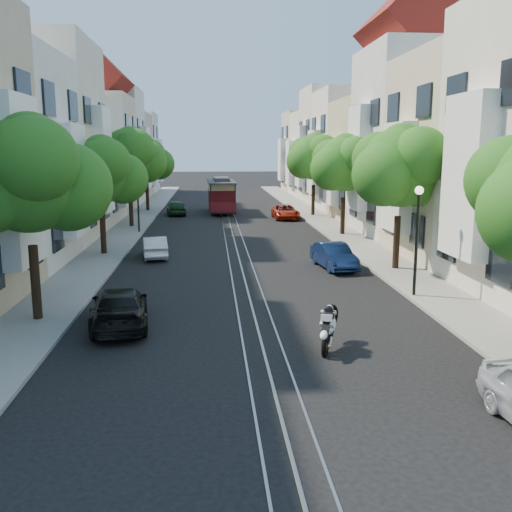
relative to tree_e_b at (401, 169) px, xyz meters
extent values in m
plane|color=black|center=(-7.26, 19.02, -4.73)|extent=(200.00, 200.00, 0.00)
cube|color=gray|center=(-0.01, 19.02, -4.67)|extent=(2.50, 80.00, 0.12)
cube|color=gray|center=(-14.51, 19.02, -4.67)|extent=(2.50, 80.00, 0.12)
cube|color=gray|center=(-7.81, 19.02, -4.72)|extent=(0.06, 80.00, 0.02)
cube|color=gray|center=(-7.26, 19.02, -4.72)|extent=(0.06, 80.00, 0.02)
cube|color=gray|center=(-6.71, 19.02, -4.72)|extent=(0.06, 80.00, 0.02)
cube|color=tan|center=(-7.26, 19.02, -4.73)|extent=(0.08, 80.00, 0.01)
cube|color=white|center=(0.94, -4.98, -0.11)|extent=(0.90, 3.04, 6.05)
cube|color=beige|center=(4.74, 3.02, 0.27)|extent=(7.00, 8.00, 10.00)
cube|color=white|center=(0.94, 3.02, -0.53)|extent=(0.90, 3.04, 5.50)
cube|color=silver|center=(4.74, 11.02, 1.27)|extent=(7.00, 8.00, 12.00)
cube|color=white|center=(0.94, 11.02, 0.31)|extent=(0.90, 3.04, 6.60)
cube|color=#C6B28C|center=(4.74, 19.02, -0.23)|extent=(7.00, 8.00, 9.00)
cube|color=white|center=(0.94, 19.02, -0.95)|extent=(0.90, 3.04, 4.95)
cube|color=white|center=(4.74, 27.02, 0.52)|extent=(7.00, 8.00, 10.50)
cube|color=white|center=(0.94, 27.02, -0.32)|extent=(0.90, 3.04, 5.78)
cube|color=beige|center=(4.74, 35.02, 1.02)|extent=(7.00, 8.00, 11.50)
cube|color=white|center=(0.94, 35.02, 0.10)|extent=(0.90, 3.04, 6.32)
cube|color=silver|center=(4.74, 43.02, 0.02)|extent=(7.00, 8.00, 9.50)
cube|color=white|center=(0.94, 43.02, -0.74)|extent=(0.90, 3.04, 5.23)
cube|color=beige|center=(4.74, 51.02, 0.27)|extent=(7.00, 8.00, 10.00)
cube|color=white|center=(0.94, 51.02, -0.53)|extent=(0.90, 3.04, 5.50)
cube|color=white|center=(-15.46, -4.98, -0.21)|extent=(0.90, 3.04, 5.93)
cube|color=white|center=(-15.46, 3.02, -0.62)|extent=(0.90, 3.04, 5.39)
cube|color=beige|center=(-19.26, 11.02, 1.15)|extent=(7.00, 8.00, 11.76)
cube|color=white|center=(-15.46, 11.02, 0.21)|extent=(0.90, 3.04, 6.47)
cube|color=silver|center=(-19.26, 19.02, -0.32)|extent=(7.00, 8.00, 8.82)
cube|color=white|center=(-15.46, 19.02, -1.03)|extent=(0.90, 3.04, 4.85)
cube|color=beige|center=(-19.26, 27.02, 0.41)|extent=(7.00, 8.00, 10.29)
cube|color=white|center=(-15.46, 27.02, -0.41)|extent=(0.90, 3.04, 5.66)
cube|color=silver|center=(-19.26, 35.02, 0.90)|extent=(7.00, 8.00, 11.27)
cube|color=white|center=(-15.46, 35.02, 0.00)|extent=(0.90, 3.04, 6.20)
cube|color=#C6B28C|center=(-19.26, 43.02, -0.08)|extent=(7.00, 8.00, 9.31)
cube|color=white|center=(-15.46, 43.02, -0.82)|extent=(0.90, 3.04, 5.12)
cube|color=white|center=(-19.26, 51.02, 0.17)|extent=(7.00, 8.00, 9.80)
cube|color=white|center=(-15.46, 51.02, -0.62)|extent=(0.90, 3.04, 5.39)
cylinder|color=black|center=(-0.06, 0.02, -3.39)|extent=(0.30, 0.30, 2.45)
sphere|color=#1A5314|center=(-0.06, 0.02, 0.08)|extent=(3.64, 3.64, 3.64)
sphere|color=#1A5314|center=(1.04, 0.52, -0.32)|extent=(2.91, 2.91, 2.91)
sphere|color=#1A5314|center=(-1.01, -0.68, -0.22)|extent=(2.84, 2.84, 2.84)
sphere|color=#1A5314|center=(0.04, 0.12, 0.98)|extent=(2.18, 2.18, 2.18)
cylinder|color=black|center=(-0.06, 11.02, -3.42)|extent=(0.30, 0.30, 2.38)
sphere|color=#1A5314|center=(-0.06, 11.02, -0.06)|extent=(3.54, 3.54, 3.54)
sphere|color=#1A5314|center=(1.04, 11.52, -0.46)|extent=(2.83, 2.83, 2.83)
sphere|color=#1A5314|center=(-1.01, 10.32, -0.36)|extent=(2.76, 2.76, 2.76)
sphere|color=#1A5314|center=(0.04, 11.12, 0.84)|extent=(2.12, 2.12, 2.12)
cylinder|color=black|center=(-0.06, 22.02, -3.35)|extent=(0.30, 0.30, 2.52)
sphere|color=#1A5314|center=(-0.06, 22.02, 0.21)|extent=(3.74, 3.74, 3.74)
sphere|color=#1A5314|center=(1.04, 22.52, -0.19)|extent=(3.00, 3.00, 3.00)
sphere|color=#1A5314|center=(-1.01, 21.32, -0.09)|extent=(2.92, 2.92, 2.92)
sphere|color=#1A5314|center=(0.04, 22.12, 1.11)|extent=(2.25, 2.25, 2.25)
cylinder|color=black|center=(-14.46, -6.98, -3.39)|extent=(0.30, 0.30, 2.45)
sphere|color=#1A5314|center=(-14.46, -6.98, 0.08)|extent=(3.64, 3.64, 3.64)
sphere|color=#1A5314|center=(-13.36, -6.48, -0.32)|extent=(2.91, 2.91, 2.91)
sphere|color=#1A5314|center=(-14.36, -6.88, 0.98)|extent=(2.18, 2.18, 2.18)
cylinder|color=black|center=(-14.46, 5.02, -3.48)|extent=(0.30, 0.30, 2.27)
sphere|color=#1A5314|center=(-14.46, 5.02, -0.26)|extent=(3.38, 3.38, 3.38)
sphere|color=#1A5314|center=(-13.36, 5.52, -0.66)|extent=(2.70, 2.70, 2.70)
sphere|color=#1A5314|center=(-15.41, 4.32, -0.56)|extent=(2.64, 2.64, 2.64)
sphere|color=#1A5314|center=(-14.36, 5.12, 0.64)|extent=(2.03, 2.03, 2.03)
cylinder|color=black|center=(-14.46, 16.02, -3.30)|extent=(0.30, 0.30, 2.62)
sphere|color=#1A5314|center=(-14.46, 16.02, 0.41)|extent=(3.90, 3.90, 3.90)
sphere|color=#1A5314|center=(-13.36, 16.52, 0.01)|extent=(3.12, 3.12, 3.12)
sphere|color=#1A5314|center=(-15.41, 15.32, 0.11)|extent=(3.04, 3.04, 3.04)
sphere|color=#1A5314|center=(-14.36, 16.12, 1.31)|extent=(2.34, 2.34, 2.34)
cylinder|color=black|center=(-14.46, 27.02, -3.42)|extent=(0.30, 0.30, 2.38)
sphere|color=#1A5314|center=(-14.46, 27.02, -0.06)|extent=(3.54, 3.54, 3.54)
sphere|color=#1A5314|center=(-13.36, 27.52, -0.46)|extent=(2.83, 2.83, 2.83)
sphere|color=#1A5314|center=(-15.41, 26.32, -0.36)|extent=(2.76, 2.76, 2.76)
sphere|color=#1A5314|center=(-14.36, 27.12, 0.84)|extent=(2.12, 2.12, 2.12)
cylinder|color=black|center=(-0.96, -4.98, -2.61)|extent=(0.12, 0.12, 4.00)
sphere|color=#FFF2CC|center=(-0.96, -4.98, -0.61)|extent=(0.32, 0.32, 0.32)
cylinder|color=black|center=(-13.56, 13.02, -2.61)|extent=(0.12, 0.12, 4.00)
sphere|color=#FFF2CC|center=(-13.56, 13.02, -0.61)|extent=(0.32, 0.32, 0.32)
torus|color=black|center=(-5.59, -10.81, -4.45)|extent=(0.37, 0.72, 0.71)
torus|color=black|center=(-5.18, -9.67, -3.96)|extent=(0.55, 0.60, 0.69)
ellipsoid|color=white|center=(-5.39, -10.26, -4.03)|extent=(0.71, 1.04, 0.77)
ellipsoid|color=white|center=(-5.46, -10.47, -3.82)|extent=(0.50, 0.61, 0.44)
cube|color=black|center=(-5.60, -10.85, -3.97)|extent=(0.36, 0.55, 0.29)
cube|color=silver|center=(-5.47, -10.50, -3.74)|extent=(0.47, 0.61, 0.29)
sphere|color=black|center=(-5.37, -10.21, -3.61)|extent=(0.25, 0.25, 0.25)
cube|color=black|center=(-7.76, 25.49, -4.31)|extent=(2.35, 7.52, 0.28)
cube|color=#540E15|center=(-7.76, 25.49, -3.19)|extent=(2.37, 4.73, 2.24)
cube|color=beige|center=(-7.76, 25.49, -2.35)|extent=(2.42, 4.77, 0.56)
cube|color=#2D2D30|center=(-7.76, 25.49, -1.98)|extent=(2.54, 7.53, 0.17)
cube|color=#2D2D30|center=(-7.76, 25.49, -1.75)|extent=(1.42, 4.23, 0.33)
imported|color=#0C1A3E|center=(-2.86, 0.70, -4.13)|extent=(1.76, 3.81, 1.21)
imported|color=maroon|center=(-2.65, 20.26, -4.16)|extent=(1.98, 4.18, 1.15)
imported|color=black|center=(-11.66, -7.69, -4.11)|extent=(2.27, 4.51, 1.26)
imported|color=silver|center=(-11.66, 4.16, -4.17)|extent=(1.65, 3.53, 1.12)
imported|color=black|center=(-11.66, 23.76, -4.09)|extent=(1.93, 3.91, 1.28)
camera|label=1|loc=(-8.69, -25.66, 0.91)|focal=40.00mm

